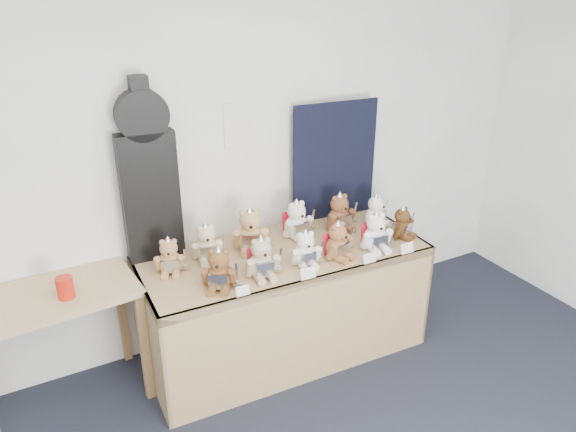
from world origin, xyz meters
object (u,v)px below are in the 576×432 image
teddy_back_end (376,212)px  display_table (289,279)px  teddy_front_far_left (219,271)px  teddy_front_centre (306,250)px  side_table (54,313)px  red_cup (65,288)px  teddy_back_far_left (169,257)px  teddy_front_far_right (376,233)px  teddy_back_right (340,214)px  teddy_back_left (207,244)px  teddy_back_centre_right (297,221)px  teddy_front_left (262,259)px  teddy_front_end (402,224)px  teddy_front_right (338,242)px  teddy_back_centre_left (250,232)px  guitar_case (148,174)px

teddy_back_end → display_table: bearing=162.3°
teddy_front_far_left → teddy_front_centre: size_ratio=1.10×
side_table → red_cup: size_ratio=7.78×
teddy_back_far_left → teddy_front_far_right: bearing=3.4°
teddy_back_right → teddy_back_far_left: bearing=177.2°
teddy_back_left → teddy_back_centre_right: (0.65, 0.01, 0.01)m
teddy_front_left → teddy_front_far_left: bearing=-173.2°
teddy_front_end → teddy_back_right: size_ratio=0.83×
display_table → teddy_front_centre: bearing=-71.5°
red_cup → teddy_front_right: 1.62m
teddy_front_left → teddy_front_end: bearing=7.3°
teddy_front_left → teddy_back_centre_right: size_ratio=0.98×
teddy_back_centre_left → teddy_back_right: 0.67m
teddy_back_end → teddy_back_left: bearing=148.8°
teddy_front_end → teddy_back_centre_right: 0.71m
teddy_front_centre → teddy_back_far_left: 0.82m
teddy_front_left → teddy_back_left: size_ratio=1.06×
teddy_front_far_right → teddy_back_centre_left: teddy_back_centre_left is taller
teddy_front_centre → teddy_front_end: bearing=11.8°
teddy_front_end → teddy_back_end: (-0.04, 0.24, 0.00)m
teddy_back_centre_right → side_table: bearing=175.1°
teddy_back_centre_left → teddy_back_right: size_ratio=1.09×
display_table → teddy_front_right: bearing=-27.8°
teddy_back_centre_right → teddy_back_end: teddy_back_centre_right is taller
teddy_back_centre_right → teddy_back_far_left: bearing=179.3°
teddy_back_far_left → display_table: bearing=5.2°
teddy_front_far_left → red_cup: bearing=-169.6°
teddy_front_far_left → teddy_back_left: bearing=111.3°
teddy_front_far_right → teddy_back_left: (-1.01, 0.39, -0.01)m
guitar_case → teddy_back_far_left: size_ratio=4.51×
guitar_case → teddy_back_centre_right: 1.04m
teddy_back_centre_right → teddy_back_left: bearing=176.6°
teddy_front_far_left → teddy_front_centre: teddy_front_far_left is taller
side_table → teddy_back_far_left: bearing=-10.6°
teddy_front_right → teddy_back_centre_right: (-0.08, 0.38, 0.01)m
teddy_front_left → teddy_back_centre_left: size_ratio=0.89×
teddy_front_far_left → teddy_front_centre: (0.57, -0.00, -0.01)m
display_table → teddy_front_left: 0.40m
teddy_front_centre → teddy_front_far_right: (0.51, -0.03, 0.01)m
teddy_front_far_left → teddy_back_end: (1.29, 0.26, -0.01)m
teddy_back_left → teddy_back_end: teddy_back_left is taller
guitar_case → teddy_front_left: guitar_case is taller
red_cup → teddy_front_right: teddy_front_right is taller
display_table → guitar_case: size_ratio=1.65×
teddy_front_far_left → teddy_front_end: size_ratio=1.16×
display_table → teddy_back_end: size_ratio=7.39×
display_table → teddy_front_far_right: teddy_front_far_right is taller
teddy_front_right → teddy_back_centre_left: teddy_back_centre_left is taller
red_cup → teddy_back_left: (0.85, 0.06, 0.04)m
guitar_case → teddy_front_end: guitar_case is taller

